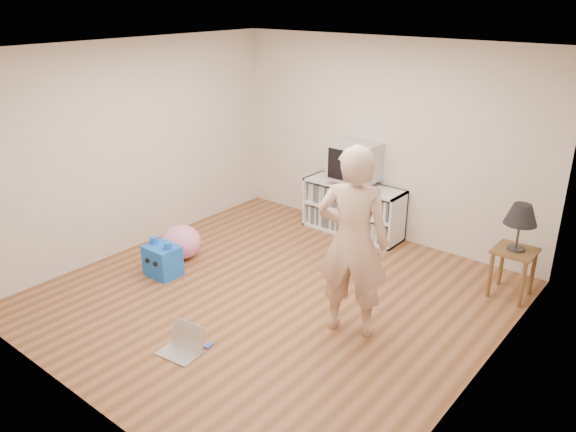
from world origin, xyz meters
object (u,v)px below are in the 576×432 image
(side_table, at_px, (514,261))
(table_lamp, at_px, (521,215))
(plush_blue, at_px, (162,260))
(plush_pink, at_px, (181,242))
(person, at_px, (353,242))
(laptop, at_px, (183,344))
(media_unit, at_px, (354,208))
(dvd_deck, at_px, (354,182))
(crt_tv, at_px, (355,161))

(side_table, distance_m, table_lamp, 0.53)
(plush_blue, xyz_separation_m, plush_pink, (-0.19, 0.44, 0.02))
(person, height_order, laptop, person)
(media_unit, height_order, person, person)
(media_unit, bearing_deg, dvd_deck, -90.00)
(dvd_deck, height_order, table_lamp, table_lamp)
(dvd_deck, distance_m, table_lamp, 2.31)
(laptop, bearing_deg, crt_tv, 88.33)
(laptop, bearing_deg, plush_blue, 140.64)
(person, bearing_deg, laptop, 31.41)
(side_table, xyz_separation_m, plush_pink, (-3.50, -1.63, -0.21))
(dvd_deck, height_order, laptop, dvd_deck)
(crt_tv, relative_size, table_lamp, 1.17)
(crt_tv, xyz_separation_m, laptop, (0.29, -3.30, -0.95))
(plush_blue, bearing_deg, laptop, -32.87)
(dvd_deck, distance_m, plush_pink, 2.41)
(side_table, xyz_separation_m, person, (-1.00, -1.66, 0.52))
(person, bearing_deg, side_table, -141.55)
(table_lamp, height_order, plush_blue, table_lamp)
(crt_tv, height_order, side_table, crt_tv)
(media_unit, height_order, plush_blue, media_unit)
(dvd_deck, relative_size, crt_tv, 0.75)
(person, distance_m, plush_blue, 2.47)
(media_unit, relative_size, crt_tv, 2.33)
(plush_pink, bearing_deg, dvd_deck, 58.47)
(dvd_deck, bearing_deg, side_table, -9.24)
(person, bearing_deg, plush_pink, -21.34)
(plush_pink, bearing_deg, side_table, 24.99)
(crt_tv, bearing_deg, media_unit, 90.00)
(media_unit, bearing_deg, table_lamp, -9.63)
(crt_tv, bearing_deg, person, -57.78)
(table_lamp, height_order, person, person)
(crt_tv, bearing_deg, table_lamp, -9.16)
(media_unit, xyz_separation_m, plush_pink, (-1.23, -2.02, -0.14))
(media_unit, distance_m, crt_tv, 0.67)
(side_table, bearing_deg, media_unit, 170.37)
(crt_tv, distance_m, person, 2.40)
(media_unit, xyz_separation_m, side_table, (2.27, -0.39, 0.07))
(laptop, bearing_deg, media_unit, 88.30)
(crt_tv, distance_m, table_lamp, 2.30)
(table_lamp, bearing_deg, plush_blue, -147.94)
(media_unit, relative_size, side_table, 2.55)
(side_table, height_order, table_lamp, table_lamp)
(table_lamp, relative_size, laptop, 1.27)
(media_unit, height_order, plush_pink, media_unit)
(table_lamp, distance_m, plush_pink, 3.93)
(side_table, bearing_deg, crt_tv, 170.84)
(crt_tv, xyz_separation_m, table_lamp, (2.27, -0.37, -0.08))
(table_lamp, height_order, plush_pink, table_lamp)
(media_unit, relative_size, plush_blue, 3.13)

